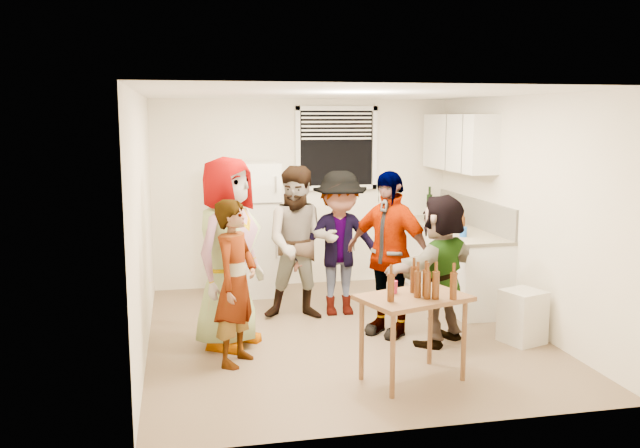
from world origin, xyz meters
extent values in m
cube|color=white|center=(-0.75, 1.88, 0.85)|extent=(0.70, 0.70, 1.70)
cube|color=white|center=(1.70, 1.15, 0.43)|extent=(0.60, 2.20, 0.86)
cube|color=#BAAF92|center=(1.70, 1.15, 0.88)|extent=(0.64, 2.22, 0.04)
cube|color=#A4A196|center=(1.99, 1.15, 1.08)|extent=(0.03, 2.20, 0.36)
cube|color=white|center=(1.83, 1.35, 1.95)|extent=(0.34, 1.60, 0.70)
cylinder|color=white|center=(1.68, 1.10, 0.90)|extent=(0.12, 0.12, 0.27)
cylinder|color=black|center=(1.75, 2.10, 0.90)|extent=(0.08, 0.08, 0.31)
cylinder|color=#47230C|center=(1.60, 0.63, 0.90)|extent=(0.06, 0.06, 0.21)
cylinder|color=blue|center=(1.55, 0.50, 0.90)|extent=(0.09, 0.09, 0.11)
cube|color=gold|center=(1.92, 1.69, 0.98)|extent=(0.02, 0.19, 0.16)
cube|color=beige|center=(1.72, -0.63, 0.25)|extent=(0.46, 0.46, 0.54)
cylinder|color=#47230C|center=(0.44, -1.49, 0.76)|extent=(0.06, 0.06, 0.24)
cylinder|color=#AA1A3C|center=(0.15, -1.22, 0.76)|extent=(0.08, 0.08, 0.11)
imported|color=gray|center=(-1.19, -0.10, 0.00)|extent=(2.07, 1.88, 0.60)
imported|color=#141933|center=(-1.17, -0.62, 0.00)|extent=(1.61, 1.27, 0.37)
imported|color=#513A25|center=(-0.33, 0.66, 0.00)|extent=(1.13, 1.85, 0.66)
imported|color=#414246|center=(0.14, 0.74, 0.00)|extent=(1.15, 1.71, 0.62)
imported|color=black|center=(0.46, -0.09, 0.00)|extent=(1.98, 1.87, 0.42)
imported|color=#BF753E|center=(0.90, -0.46, 0.00)|extent=(2.04, 2.06, 0.45)
camera|label=1|loc=(-1.65, -6.69, 2.28)|focal=38.00mm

